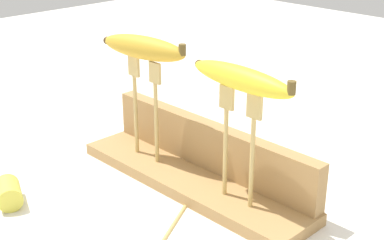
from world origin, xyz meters
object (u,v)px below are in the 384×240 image
(fork_stand_left, at_px, (145,100))
(banana_raised_right, at_px, (241,78))
(fork_stand_right, at_px, (239,136))
(fork_fallen_near, at_px, (185,205))
(banana_raised_left, at_px, (143,48))
(banana_chunk_near, at_px, (9,193))

(fork_stand_left, distance_m, banana_raised_right, 0.23)
(fork_stand_right, height_order, fork_fallen_near, fork_stand_right)
(banana_raised_right, bearing_deg, fork_stand_right, -2.81)
(banana_raised_right, xyz_separation_m, fork_fallen_near, (-0.06, -0.05, -0.21))
(banana_raised_left, xyz_separation_m, banana_raised_right, (0.22, 0.00, -0.00))
(fork_stand_left, distance_m, fork_stand_right, 0.22)
(banana_chunk_near, bearing_deg, fork_fallen_near, 43.05)
(banana_raised_left, xyz_separation_m, fork_fallen_near, (0.15, -0.05, -0.22))
(fork_stand_right, xyz_separation_m, banana_raised_right, (-0.00, 0.00, 0.09))
(banana_raised_left, bearing_deg, banana_chunk_near, -102.71)
(fork_stand_right, xyz_separation_m, fork_fallen_near, (-0.06, -0.05, -0.12))
(fork_stand_right, xyz_separation_m, banana_chunk_near, (-0.27, -0.24, -0.11))
(fork_fallen_near, bearing_deg, banana_chunk_near, -136.95)
(fork_stand_right, bearing_deg, banana_chunk_near, -138.11)
(fork_stand_right, height_order, banana_raised_right, banana_raised_right)
(banana_raised_right, distance_m, banana_chunk_near, 0.41)
(fork_stand_right, relative_size, banana_raised_left, 1.01)
(fork_stand_left, relative_size, banana_raised_left, 1.02)
(fork_stand_left, height_order, fork_fallen_near, fork_stand_left)
(fork_stand_left, relative_size, banana_raised_right, 0.93)
(fork_stand_left, height_order, banana_chunk_near, fork_stand_left)
(fork_stand_right, height_order, banana_raised_left, banana_raised_left)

